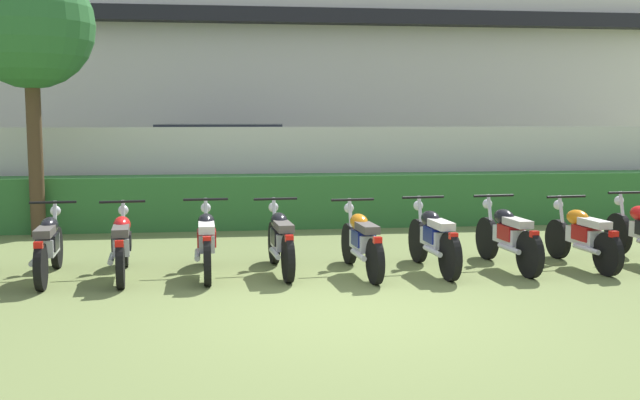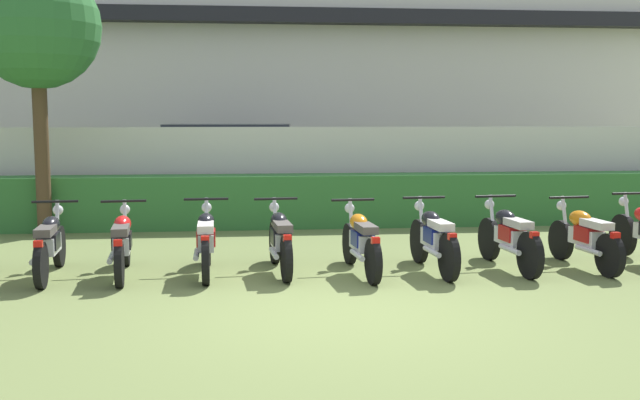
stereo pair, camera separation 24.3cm
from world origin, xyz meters
TOP-DOWN VIEW (x-y plane):
  - ground at (0.00, 0.00)m, footprint 60.00×60.00m
  - building at (0.00, 14.02)m, footprint 23.83×6.50m
  - compound_wall at (0.00, 6.72)m, footprint 22.64×0.30m
  - hedge_row at (0.00, 6.02)m, footprint 18.11×0.70m
  - parked_car at (-1.23, 8.88)m, footprint 4.62×2.35m
  - tree_near_inspector at (-4.50, 5.49)m, footprint 2.15×2.15m
  - motorcycle_in_row_1 at (-3.52, 2.05)m, footprint 0.60×1.90m
  - motorcycle_in_row_2 at (-2.60, 2.02)m, footprint 0.60×1.89m
  - motorcycle_in_row_3 at (-1.52, 2.01)m, footprint 0.60×1.84m
  - motorcycle_in_row_4 at (-0.56, 2.04)m, footprint 0.60×1.81m
  - motorcycle_in_row_5 at (0.50, 1.86)m, footprint 0.60×1.87m
  - motorcycle_in_row_6 at (1.48, 1.88)m, footprint 0.60×1.83m
  - motorcycle_in_row_7 at (2.54, 1.95)m, footprint 0.60×1.89m
  - motorcycle_in_row_8 at (3.59, 1.90)m, footprint 0.60×1.78m

SIDE VIEW (x-z plane):
  - ground at x=0.00m, z-range 0.00..0.00m
  - motorcycle_in_row_2 at x=-2.60m, z-range -0.03..0.91m
  - motorcycle_in_row_1 at x=-3.52m, z-range -0.03..0.91m
  - motorcycle_in_row_8 at x=3.59m, z-range -0.03..0.91m
  - motorcycle_in_row_5 at x=0.50m, z-range -0.03..0.91m
  - motorcycle_in_row_4 at x=-0.56m, z-range -0.03..0.92m
  - motorcycle_in_row_3 at x=-1.52m, z-range -0.03..0.93m
  - motorcycle_in_row_7 at x=2.54m, z-range -0.03..0.93m
  - motorcycle_in_row_6 at x=1.48m, z-range -0.03..0.94m
  - hedge_row at x=0.00m, z-range 0.00..0.98m
  - compound_wall at x=0.00m, z-range 0.00..1.86m
  - parked_car at x=-1.23m, z-range -0.01..1.88m
  - tree_near_inspector at x=-4.50m, z-range 1.22..5.89m
  - building at x=0.00m, z-range 0.00..8.51m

